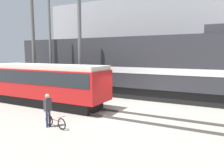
# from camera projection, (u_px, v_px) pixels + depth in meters

# --- Properties ---
(ground_plane) EXTENTS (120.00, 120.00, 0.00)m
(ground_plane) POSITION_uv_depth(u_px,v_px,m) (132.00, 113.00, 14.11)
(ground_plane) COLOR gray
(track_near) EXTENTS (60.00, 1.50, 0.14)m
(track_near) POSITION_uv_depth(u_px,v_px,m) (125.00, 116.00, 13.23)
(track_near) COLOR #47423D
(track_near) RESTS_ON ground
(track_far) EXTENTS (60.00, 1.51, 0.14)m
(track_far) POSITION_uv_depth(u_px,v_px,m) (155.00, 98.00, 18.65)
(track_far) COLOR #47423D
(track_far) RESTS_ON ground
(building_backdrop) EXTENTS (33.79, 6.00, 10.36)m
(building_backdrop) POSITION_uv_depth(u_px,v_px,m) (179.00, 42.00, 26.10)
(building_backdrop) COLOR #99999E
(building_backdrop) RESTS_ON ground
(freight_locomotive) EXTENTS (20.60, 3.04, 5.79)m
(freight_locomotive) POSITION_uv_depth(u_px,v_px,m) (119.00, 66.00, 19.87)
(freight_locomotive) COLOR black
(freight_locomotive) RESTS_ON ground
(streetcar) EXTENTS (9.40, 2.54, 3.03)m
(streetcar) POSITION_uv_depth(u_px,v_px,m) (47.00, 82.00, 15.87)
(streetcar) COLOR black
(streetcar) RESTS_ON ground
(bicycle) EXTENTS (1.61, 0.49, 0.67)m
(bicycle) POSITION_uv_depth(u_px,v_px,m) (55.00, 122.00, 11.26)
(bicycle) COLOR black
(bicycle) RESTS_ON ground
(person) EXTENTS (0.28, 0.39, 1.76)m
(person) POSITION_uv_depth(u_px,v_px,m) (48.00, 107.00, 11.27)
(person) COLOR #232D4C
(person) RESTS_ON ground
(utility_pole_left) EXTENTS (0.32, 0.32, 9.80)m
(utility_pole_left) POSITION_uv_depth(u_px,v_px,m) (33.00, 42.00, 20.24)
(utility_pole_left) COLOR #595959
(utility_pole_left) RESTS_ON ground
(utility_pole_center) EXTENTS (0.21, 0.21, 8.90)m
(utility_pole_center) POSITION_uv_depth(u_px,v_px,m) (50.00, 46.00, 19.36)
(utility_pole_center) COLOR #595959
(utility_pole_center) RESTS_ON ground
(utility_pole_right) EXTENTS (0.31, 0.31, 8.28)m
(utility_pole_right) POSITION_uv_depth(u_px,v_px,m) (80.00, 50.00, 17.92)
(utility_pole_right) COLOR #595959
(utility_pole_right) RESTS_ON ground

